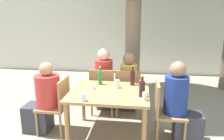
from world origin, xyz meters
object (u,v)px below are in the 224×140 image
at_px(patio_chair_0, 58,103).
at_px(soda_bottle_2, 141,87).
at_px(wine_bottle_3, 132,77).
at_px(drinking_glass_2, 117,84).
at_px(dining_table_front, 109,96).
at_px(wine_bottle_1, 142,88).
at_px(person_seated_1, 181,107).
at_px(drinking_glass_0, 83,97).
at_px(green_bottle_0, 100,78).
at_px(person_seated_3, 129,85).
at_px(drinking_glass_1, 93,86).
at_px(patio_chair_1, 164,109).
at_px(patio_chair_3, 128,90).
at_px(person_seated_2, 105,82).
at_px(person_seated_0, 43,101).
at_px(patio_chair_2, 103,89).
at_px(drinking_glass_3, 145,96).

xyz_separation_m(patio_chair_0, soda_bottle_2, (1.29, -0.03, 0.33)).
xyz_separation_m(wine_bottle_3, drinking_glass_2, (-0.23, -0.17, -0.06)).
bearing_deg(dining_table_front, wine_bottle_1, -17.69).
distance_m(person_seated_1, drinking_glass_2, 1.00).
distance_m(person_seated_1, drinking_glass_0, 1.42).
distance_m(patio_chair_0, green_bottle_0, 0.77).
xyz_separation_m(patio_chair_0, green_bottle_0, (0.62, 0.31, 0.34)).
height_order(patio_chair_0, person_seated_3, person_seated_3).
distance_m(dining_table_front, drinking_glass_1, 0.30).
relative_size(patio_chair_1, patio_chair_3, 1.00).
height_order(patio_chair_1, person_seated_2, person_seated_2).
bearing_deg(drinking_glass_2, drinking_glass_0, -123.35).
height_order(person_seated_1, drinking_glass_0, person_seated_1).
bearing_deg(drinking_glass_2, soda_bottle_2, -28.37).
distance_m(person_seated_0, soda_bottle_2, 1.56).
distance_m(wine_bottle_3, drinking_glass_2, 0.29).
distance_m(patio_chair_2, green_bottle_0, 0.54).
xyz_separation_m(person_seated_3, drinking_glass_2, (-0.13, -0.79, 0.27)).
xyz_separation_m(dining_table_front, person_seated_3, (0.23, 0.96, -0.12)).
bearing_deg(soda_bottle_2, green_bottle_0, 153.15).
relative_size(dining_table_front, patio_chair_2, 1.32).
bearing_deg(patio_chair_2, person_seated_0, 41.67).
bearing_deg(patio_chair_2, soda_bottle_2, 132.97).
bearing_deg(person_seated_2, patio_chair_0, 58.65).
relative_size(dining_table_front, drinking_glass_2, 9.23).
distance_m(person_seated_0, drinking_glass_3, 1.62).
distance_m(green_bottle_0, drinking_glass_0, 0.73).
bearing_deg(green_bottle_0, drinking_glass_2, -24.86).
distance_m(patio_chair_1, person_seated_1, 0.24).
bearing_deg(person_seated_3, wine_bottle_3, 98.45).
bearing_deg(person_seated_1, green_bottle_0, 76.19).
relative_size(patio_chair_0, green_bottle_0, 2.98).
bearing_deg(patio_chair_0, person_seated_3, 132.50).
relative_size(patio_chair_1, drinking_glass_2, 7.00).
relative_size(patio_chair_0, drinking_glass_2, 7.00).
bearing_deg(wine_bottle_1, wine_bottle_3, 107.25).
bearing_deg(patio_chair_2, person_seated_3, -153.16).
bearing_deg(drinking_glass_0, wine_bottle_3, 51.14).
bearing_deg(drinking_glass_0, wine_bottle_1, 18.96).
relative_size(patio_chair_3, green_bottle_0, 2.98).
bearing_deg(green_bottle_0, patio_chair_1, -16.81).
bearing_deg(person_seated_0, patio_chair_1, 90.00).
bearing_deg(person_seated_3, patio_chair_3, 90.00).
bearing_deg(dining_table_front, person_seated_2, 103.74).
distance_m(person_seated_3, drinking_glass_2, 0.85).
bearing_deg(wine_bottle_1, patio_chair_1, 24.47).
height_order(person_seated_0, person_seated_2, person_seated_2).
bearing_deg(drinking_glass_1, dining_table_front, -15.48).
bearing_deg(person_seated_2, person_seated_0, 49.54).
bearing_deg(patio_chair_1, drinking_glass_0, 110.69).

